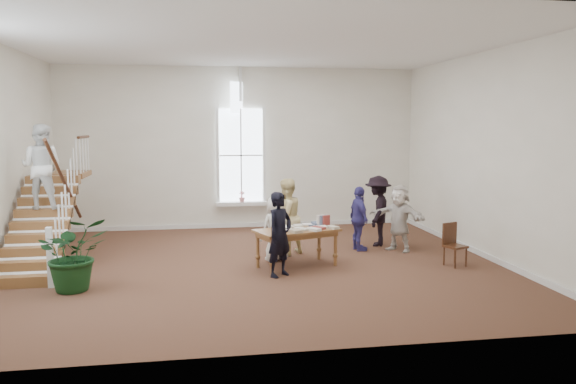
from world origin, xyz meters
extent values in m
plane|color=#45271B|center=(0.00, 0.00, 0.00)|extent=(10.00, 10.00, 0.00)
plane|color=silver|center=(0.00, 4.50, 2.25)|extent=(10.00, 0.00, 10.00)
plane|color=silver|center=(0.00, -4.50, 2.25)|extent=(10.00, 0.00, 10.00)
plane|color=silver|center=(5.00, 0.00, 2.25)|extent=(0.00, 9.00, 9.00)
plane|color=white|center=(0.00, 0.00, 4.50)|extent=(10.00, 10.00, 0.00)
cube|color=white|center=(0.00, 4.32, 0.70)|extent=(1.45, 0.28, 0.10)
plane|color=white|center=(0.00, 4.44, 2.05)|extent=(2.60, 0.00, 2.60)
plane|color=white|center=(0.00, 4.44, 3.65)|extent=(0.60, 0.60, 0.85)
cube|color=white|center=(0.00, 4.47, 0.06)|extent=(10.00, 0.04, 0.12)
imported|color=pink|center=(0.00, 4.29, 0.90)|extent=(0.17, 0.17, 0.30)
cube|color=brown|center=(-4.35, -0.80, 0.10)|extent=(1.10, 0.30, 0.20)
cube|color=brown|center=(-4.35, -0.50, 0.30)|extent=(1.10, 0.30, 0.20)
cube|color=brown|center=(-4.35, -0.20, 0.50)|extent=(1.10, 0.30, 0.20)
cube|color=brown|center=(-4.35, 0.10, 0.70)|extent=(1.10, 0.30, 0.20)
cube|color=brown|center=(-4.35, 0.40, 0.90)|extent=(1.10, 0.30, 0.20)
cube|color=brown|center=(-4.35, 0.70, 1.10)|extent=(1.10, 0.30, 0.20)
cube|color=brown|center=(-4.35, 1.00, 1.30)|extent=(1.10, 0.30, 0.20)
cube|color=brown|center=(-4.35, 1.30, 1.50)|extent=(1.10, 0.30, 0.20)
cube|color=brown|center=(-4.35, 1.60, 1.70)|extent=(1.10, 0.30, 0.20)
cube|color=brown|center=(-4.35, 2.50, 1.74)|extent=(1.10, 1.20, 0.12)
cube|color=white|center=(-3.86, -0.95, 0.55)|extent=(0.10, 0.10, 1.10)
cylinder|color=#361D0E|center=(-3.85, 0.40, 1.75)|extent=(0.07, 2.74, 1.86)
imported|color=silver|center=(-4.35, 0.70, 2.06)|extent=(0.94, 0.79, 1.72)
cube|color=brown|center=(0.76, -0.21, 0.76)|extent=(1.85, 1.35, 0.05)
cube|color=brown|center=(0.76, -0.21, 0.68)|extent=(1.70, 1.19, 0.10)
cylinder|color=brown|center=(0.17, -0.75, 0.36)|extent=(0.07, 0.07, 0.73)
cylinder|color=brown|center=(1.56, -0.26, 0.36)|extent=(0.07, 0.07, 0.73)
cylinder|color=brown|center=(-0.04, -0.16, 0.36)|extent=(0.07, 0.07, 0.73)
cylinder|color=brown|center=(1.34, 0.34, 0.36)|extent=(0.07, 0.07, 0.73)
cube|color=silver|center=(1.23, 0.04, 0.80)|extent=(0.20, 0.23, 0.02)
cube|color=beige|center=(0.82, 0.03, 0.81)|extent=(0.19, 0.23, 0.05)
cube|color=tan|center=(0.68, -0.55, 0.81)|extent=(0.28, 0.31, 0.06)
cube|color=silver|center=(1.06, -0.41, 0.81)|extent=(0.31, 0.34, 0.05)
cube|color=#4C5972|center=(1.25, 0.19, 0.81)|extent=(0.18, 0.28, 0.06)
cube|color=maroon|center=(1.17, -0.27, 0.81)|extent=(0.35, 0.36, 0.05)
cube|color=white|center=(1.04, 0.18, 0.80)|extent=(0.19, 0.21, 0.04)
cube|color=#BFB299|center=(0.61, 0.01, 0.80)|extent=(0.26, 0.30, 0.04)
cube|color=silver|center=(1.32, -0.14, 0.80)|extent=(0.25, 0.26, 0.04)
cube|color=beige|center=(0.86, -0.32, 0.80)|extent=(0.26, 0.30, 0.04)
cube|color=tan|center=(0.51, -0.22, 0.80)|extent=(0.34, 0.37, 0.02)
cube|color=silver|center=(0.77, -0.05, 0.79)|extent=(0.27, 0.31, 0.02)
cube|color=#4C5972|center=(1.17, 0.17, 0.80)|extent=(0.26, 0.30, 0.03)
cube|color=maroon|center=(0.41, -0.09, 0.80)|extent=(0.31, 0.36, 0.03)
cube|color=white|center=(0.56, -0.32, 0.80)|extent=(0.28, 0.27, 0.03)
cube|color=#BFB299|center=(1.50, -0.26, 0.81)|extent=(0.24, 0.29, 0.05)
cube|color=silver|center=(0.52, -0.19, 0.81)|extent=(0.23, 0.27, 0.06)
imported|color=black|center=(0.31, -0.86, 0.82)|extent=(0.71, 0.68, 1.64)
imported|color=silver|center=(0.41, 0.39, 0.70)|extent=(0.81, 0.68, 1.40)
imported|color=beige|center=(0.71, 0.89, 0.86)|extent=(1.06, 1.01, 1.72)
imported|color=#3D3681|center=(2.45, 1.06, 0.75)|extent=(0.46, 0.91, 1.49)
imported|color=black|center=(3.05, 1.51, 0.85)|extent=(1.02, 1.25, 1.69)
imported|color=silver|center=(3.35, 0.86, 0.77)|extent=(1.25, 1.40, 1.55)
imported|color=#103314|center=(-3.40, -1.19, 0.65)|extent=(1.46, 1.37, 1.31)
cube|color=#361D0E|center=(4.00, -0.68, 0.41)|extent=(0.49, 0.49, 0.05)
cube|color=#361D0E|center=(3.94, -0.51, 0.66)|extent=(0.37, 0.17, 0.46)
cylinder|color=#361D0E|center=(3.91, -0.88, 0.20)|extent=(0.04, 0.04, 0.40)
cylinder|color=#361D0E|center=(4.20, -0.77, 0.20)|extent=(0.04, 0.04, 0.40)
cylinder|color=#361D0E|center=(3.80, -0.58, 0.20)|extent=(0.04, 0.04, 0.40)
cylinder|color=#361D0E|center=(4.09, -0.48, 0.20)|extent=(0.04, 0.04, 0.40)
camera|label=1|loc=(-1.25, -11.31, 2.91)|focal=35.00mm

